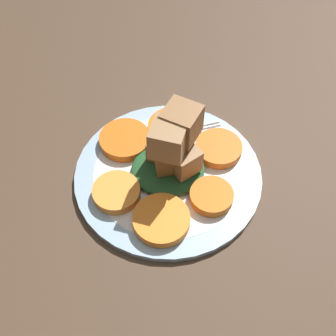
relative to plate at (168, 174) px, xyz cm
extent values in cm
cube|color=#4C3828|center=(0.00, 0.00, -1.52)|extent=(120.00, 120.00, 2.00)
cylinder|color=#99B7D1|center=(0.00, 0.00, -0.02)|extent=(28.02, 28.02, 1.00)
cylinder|color=white|center=(0.00, 0.00, 0.03)|extent=(22.42, 22.42, 1.00)
cylinder|color=orange|center=(-1.37, -8.10, 1.28)|extent=(8.15, 8.15, 1.40)
cylinder|color=orange|center=(6.39, -6.16, 1.28)|extent=(7.98, 7.98, 1.40)
cylinder|color=orange|center=(7.60, 3.60, 1.28)|extent=(6.84, 6.84, 1.40)
cylinder|color=orange|center=(1.43, 8.48, 1.28)|extent=(7.91, 7.91, 1.40)
cylinder|color=orange|center=(-5.85, 5.10, 1.28)|extent=(6.24, 6.24, 1.40)
cylinder|color=orange|center=(-8.02, -3.52, 1.28)|extent=(7.20, 7.20, 1.40)
ellipsoid|color=#235128|center=(0.00, 0.00, 1.41)|extent=(10.88, 9.79, 1.67)
cube|color=brown|center=(0.93, -1.66, 3.89)|extent=(4.54, 4.54, 3.29)
cube|color=#9E754C|center=(-2.25, 0.59, 4.19)|extent=(5.38, 5.38, 3.89)
cube|color=olive|center=(0.12, -0.38, 4.14)|extent=(4.27, 4.27, 3.79)
cube|color=olive|center=(-1.93, -1.85, 9.27)|extent=(6.42, 6.42, 4.68)
cube|color=#9E754C|center=(-0.30, 0.81, 9.08)|extent=(5.80, 5.80, 4.56)
cube|color=silver|center=(2.21, -6.04, 0.78)|extent=(11.46, 3.49, 0.40)
cube|color=silver|center=(-4.08, -7.40, 0.78)|extent=(1.85, 2.55, 0.40)
cube|color=silver|center=(-6.76, -9.00, 0.78)|extent=(4.49, 1.25, 0.40)
cube|color=silver|center=(-6.90, -8.35, 0.78)|extent=(4.49, 1.25, 0.40)
cube|color=silver|center=(-7.04, -7.70, 0.78)|extent=(4.49, 1.25, 0.40)
cube|color=silver|center=(-7.18, -7.04, 0.78)|extent=(4.49, 1.25, 0.40)
camera|label=1|loc=(2.30, 36.90, 51.48)|focal=45.00mm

